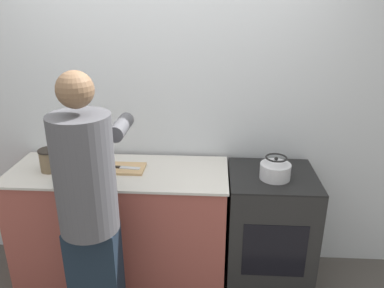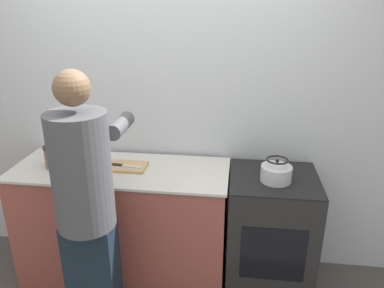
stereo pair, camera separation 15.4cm
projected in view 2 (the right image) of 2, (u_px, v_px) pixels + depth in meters
The scene contains 9 objects.
wall_back at pixel (171, 108), 2.87m from camera, with size 8.00×0.05×2.60m.
counter at pixel (124, 223), 2.88m from camera, with size 1.57×0.60×0.93m.
oven at pixel (270, 234), 2.74m from camera, with size 0.61×0.58×0.93m.
person at pixel (86, 205), 2.19m from camera, with size 0.38×0.62×1.75m.
cutting_board at pixel (122, 166), 2.72m from camera, with size 0.35×0.20×0.02m.
knife at pixel (125, 166), 2.71m from camera, with size 0.24×0.06×0.01m.
kettle at pixel (276, 172), 2.50m from camera, with size 0.21×0.21×0.16m.
bowl_prep at pixel (72, 172), 2.57m from camera, with size 0.17×0.17×0.08m.
canister_jar at pixel (55, 156), 2.71m from camera, with size 0.15×0.15×0.16m.
Camera 2 is at (0.52, -2.09, 2.07)m, focal length 35.00 mm.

